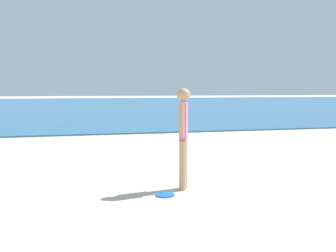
# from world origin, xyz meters

# --- Properties ---
(water) EXTENTS (160.00, 60.00, 0.06)m
(water) POSITION_xyz_m (0.00, 42.75, 0.03)
(water) COLOR #1E6B9E
(water) RESTS_ON ground
(person_standing) EXTENTS (0.23, 0.36, 1.70)m
(person_standing) POSITION_xyz_m (-0.19, 4.29, 0.97)
(person_standing) COLOR tan
(person_standing) RESTS_ON ground
(frisbee) EXTENTS (0.30, 0.30, 0.03)m
(frisbee) POSITION_xyz_m (-0.59, 3.96, 0.01)
(frisbee) COLOR blue
(frisbee) RESTS_ON ground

